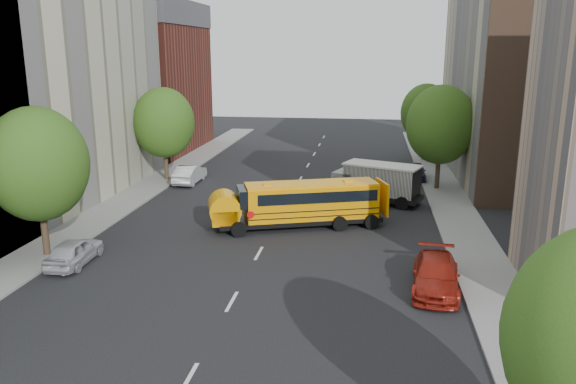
% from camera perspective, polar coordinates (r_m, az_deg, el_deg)
% --- Properties ---
extents(ground, '(120.00, 120.00, 0.00)m').
position_cam_1_polar(ground, '(32.13, -2.30, -5.02)').
color(ground, black).
rests_on(ground, ground).
extents(sidewalk_left, '(3.00, 80.00, 0.12)m').
position_cam_1_polar(sidewalk_left, '(40.21, -17.28, -1.61)').
color(sidewalk_left, slate).
rests_on(sidewalk_left, ground).
extents(sidewalk_right, '(3.00, 80.00, 0.12)m').
position_cam_1_polar(sidewalk_right, '(36.83, 17.11, -3.03)').
color(sidewalk_right, slate).
rests_on(sidewalk_right, ground).
extents(lane_markings, '(0.15, 64.00, 0.01)m').
position_cam_1_polar(lane_markings, '(41.58, 0.22, -0.52)').
color(lane_markings, silver).
rests_on(lane_markings, ground).
extents(building_left_cream, '(10.00, 26.00, 20.00)m').
position_cam_1_polar(building_left_cream, '(42.92, -25.74, 12.08)').
color(building_left_cream, beige).
rests_on(building_left_cream, ground).
extents(building_left_redbrick, '(10.00, 15.00, 13.00)m').
position_cam_1_polar(building_left_redbrick, '(62.59, -14.13, 10.06)').
color(building_left_redbrick, maroon).
rests_on(building_left_redbrick, ground).
extents(building_right_far, '(10.00, 22.00, 18.00)m').
position_cam_1_polar(building_right_far, '(51.34, 22.70, 11.39)').
color(building_right_far, tan).
rests_on(building_right_far, ground).
extents(building_right_sidewall, '(10.10, 0.30, 18.00)m').
position_cam_1_polar(building_right_sidewall, '(40.76, 26.42, 10.55)').
color(building_right_sidewall, brown).
rests_on(building_right_sidewall, ground).
extents(street_tree_1, '(5.12, 5.12, 7.90)m').
position_cam_1_polar(street_tree_1, '(31.23, -24.12, 2.58)').
color(street_tree_1, '#38281C').
rests_on(street_tree_1, ground).
extents(street_tree_2, '(4.99, 4.99, 7.71)m').
position_cam_1_polar(street_tree_2, '(47.22, -12.50, 6.89)').
color(street_tree_2, '#38281C').
rests_on(street_tree_2, ground).
extents(street_tree_4, '(5.25, 5.25, 8.10)m').
position_cam_1_polar(street_tree_4, '(44.48, 15.26, 6.61)').
color(street_tree_4, '#38281C').
rests_on(street_tree_4, ground).
extents(street_tree_5, '(4.86, 4.86, 7.51)m').
position_cam_1_polar(street_tree_5, '(56.37, 13.84, 7.83)').
color(street_tree_5, '#38281C').
rests_on(street_tree_5, ground).
extents(school_bus, '(10.16, 5.37, 2.82)m').
position_cam_1_polar(school_bus, '(34.22, 1.07, -1.05)').
color(school_bus, black).
rests_on(school_bus, ground).
extents(safari_truck, '(6.93, 4.50, 2.81)m').
position_cam_1_polar(safari_truck, '(40.40, 8.91, 1.03)').
color(safari_truck, black).
rests_on(safari_truck, ground).
extents(parked_car_0, '(1.73, 4.08, 1.38)m').
position_cam_1_polar(parked_car_0, '(30.55, -20.90, -5.65)').
color(parked_car_0, '#B6B6BD').
rests_on(parked_car_0, ground).
extents(parked_car_1, '(1.63, 4.54, 1.49)m').
position_cam_1_polar(parked_car_1, '(46.60, -9.96, 1.82)').
color(parked_car_1, silver).
rests_on(parked_car_1, ground).
extents(parked_car_3, '(2.53, 5.20, 1.46)m').
position_cam_1_polar(parked_car_3, '(26.49, 14.78, -8.12)').
color(parked_car_3, maroon).
rests_on(parked_car_3, ground).
extents(parked_car_4, '(1.73, 4.09, 1.38)m').
position_cam_1_polar(parked_car_4, '(48.41, 12.82, 2.07)').
color(parked_car_4, '#34345B').
rests_on(parked_car_4, ground).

